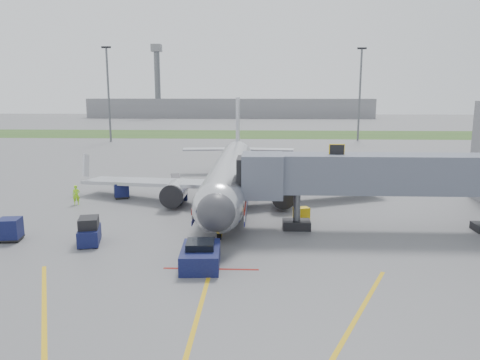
{
  "coord_description": "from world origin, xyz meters",
  "views": [
    {
      "loc": [
        3.04,
        -31.59,
        10.93
      ],
      "look_at": [
        1.24,
        9.13,
        3.2
      ],
      "focal_mm": 35.0,
      "sensor_mm": 36.0,
      "label": 1
    }
  ],
  "objects_px": {
    "pushback_tug": "(201,256)",
    "baggage_tug": "(89,232)",
    "belt_loader": "(178,192)",
    "airliner": "(231,174)",
    "ramp_worker": "(76,195)"
  },
  "relations": [
    {
      "from": "baggage_tug",
      "to": "ramp_worker",
      "type": "xyz_separation_m",
      "value": [
        -5.57,
        11.67,
        0.11
      ]
    },
    {
      "from": "airliner",
      "to": "pushback_tug",
      "type": "bearing_deg",
      "value": -92.16
    },
    {
      "from": "airliner",
      "to": "ramp_worker",
      "type": "relative_size",
      "value": 18.4
    },
    {
      "from": "airliner",
      "to": "ramp_worker",
      "type": "height_order",
      "value": "airliner"
    },
    {
      "from": "pushback_tug",
      "to": "belt_loader",
      "type": "distance_m",
      "value": 20.14
    },
    {
      "from": "pushback_tug",
      "to": "belt_loader",
      "type": "relative_size",
      "value": 0.9
    },
    {
      "from": "pushback_tug",
      "to": "airliner",
      "type": "bearing_deg",
      "value": 87.84
    },
    {
      "from": "pushback_tug",
      "to": "belt_loader",
      "type": "xyz_separation_m",
      "value": [
        -4.87,
        19.54,
        -0.16
      ]
    },
    {
      "from": "airliner",
      "to": "pushback_tug",
      "type": "distance_m",
      "value": 18.86
    },
    {
      "from": "baggage_tug",
      "to": "ramp_worker",
      "type": "height_order",
      "value": "baggage_tug"
    },
    {
      "from": "pushback_tug",
      "to": "baggage_tug",
      "type": "height_order",
      "value": "baggage_tug"
    },
    {
      "from": "airliner",
      "to": "baggage_tug",
      "type": "bearing_deg",
      "value": -122.74
    },
    {
      "from": "airliner",
      "to": "baggage_tug",
      "type": "xyz_separation_m",
      "value": [
        -9.4,
        -14.61,
        -1.78
      ]
    },
    {
      "from": "belt_loader",
      "to": "baggage_tug",
      "type": "bearing_deg",
      "value": -103.93
    },
    {
      "from": "pushback_tug",
      "to": "ramp_worker",
      "type": "distance_m",
      "value": 21.29
    }
  ]
}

